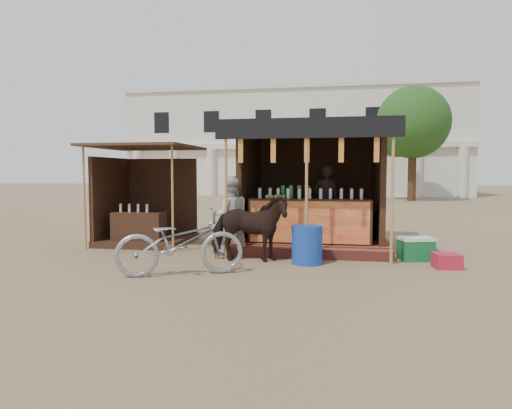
% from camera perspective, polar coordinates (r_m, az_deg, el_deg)
% --- Properties ---
extents(ground, '(120.00, 120.00, 0.00)m').
position_cam_1_polar(ground, '(7.65, -2.18, -9.08)').
color(ground, '#846B4C').
rests_on(ground, ground).
extents(main_stall, '(3.60, 3.61, 2.78)m').
position_cam_1_polar(main_stall, '(10.67, 7.09, 0.18)').
color(main_stall, brown).
rests_on(main_stall, ground).
extents(secondary_stall, '(2.40, 2.40, 2.38)m').
position_cam_1_polar(secondary_stall, '(11.58, -14.11, -0.48)').
color(secondary_stall, '#392115').
rests_on(secondary_stall, ground).
extents(cow, '(1.58, 0.77, 1.31)m').
position_cam_1_polar(cow, '(8.84, -0.92, -2.99)').
color(cow, black).
rests_on(cow, ground).
extents(motorbike, '(2.26, 1.54, 1.12)m').
position_cam_1_polar(motorbike, '(7.80, -9.48, -4.67)').
color(motorbike, '#999AA2').
rests_on(motorbike, ground).
extents(bystander, '(0.97, 0.87, 1.66)m').
position_cam_1_polar(bystander, '(9.58, -3.20, -1.40)').
color(bystander, silver).
rests_on(bystander, ground).
extents(blue_barrel, '(0.68, 0.68, 0.73)m').
position_cam_1_polar(blue_barrel, '(8.73, 6.40, -5.02)').
color(blue_barrel, '#163BA6').
rests_on(blue_barrel, ground).
extents(red_crate, '(0.49, 0.46, 0.27)m').
position_cam_1_polar(red_crate, '(9.01, 22.74, -6.52)').
color(red_crate, '#A71B32').
rests_on(red_crate, ground).
extents(cooler, '(0.74, 0.60, 0.46)m').
position_cam_1_polar(cooler, '(9.57, 19.37, -5.24)').
color(cooler, '#166533').
rests_on(cooler, ground).
extents(background_building, '(26.00, 7.45, 8.18)m').
position_cam_1_polar(background_building, '(37.46, 4.83, 7.43)').
color(background_building, silver).
rests_on(background_building, ground).
extents(tree, '(4.50, 4.40, 7.00)m').
position_cam_1_polar(tree, '(29.85, 18.63, 9.37)').
color(tree, '#382314').
rests_on(tree, ground).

